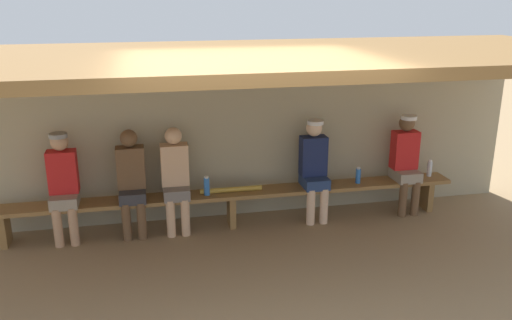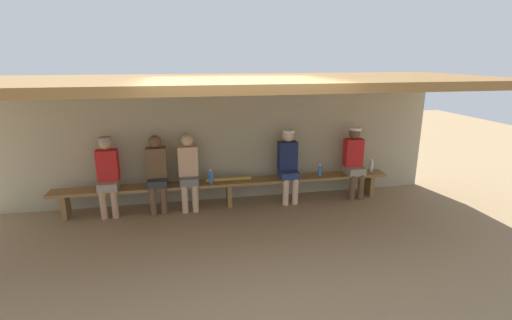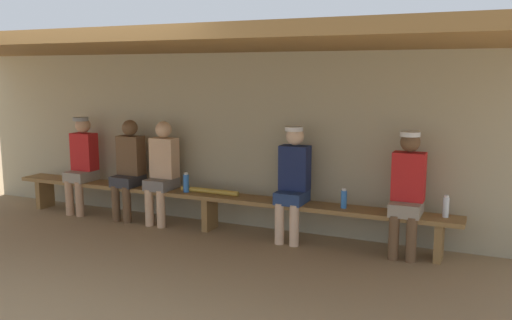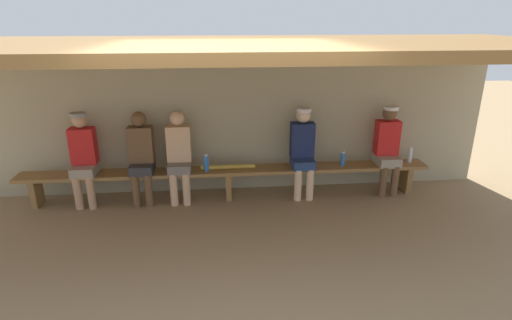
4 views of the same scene
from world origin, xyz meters
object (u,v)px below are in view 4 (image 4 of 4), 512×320
Objects in this scene: player_in_blue at (388,146)px; bench at (228,174)px; baseball_bat at (228,167)px; water_bottle_orange at (343,159)px; water_bottle_green at (410,155)px; water_bottle_clear at (206,163)px; player_leftmost at (179,153)px; player_near_post at (83,155)px; player_middle at (303,148)px; player_in_white at (141,154)px.

bench is at bearing -179.91° from player_in_blue.
baseball_bat is at bearing -179.91° from player_in_blue.
bench is 1.73m from water_bottle_orange.
player_in_blue is at bearing -173.84° from water_bottle_green.
water_bottle_clear is at bearing -178.49° from water_bottle_green.
player_leftmost is at bearing -179.83° from baseball_bat.
bench is 7.51× the size of baseball_bat.
water_bottle_orange is (3.75, -0.02, -0.18)m from player_near_post.
player_leftmost is 1.80m from player_middle.
player_in_white is 0.93m from water_bottle_clear.
player_near_post and player_in_blue have the same top height.
player_middle reaches higher than baseball_bat.
player_in_white is 5.36× the size of water_bottle_clear.
player_in_white is at bearing -179.99° from player_middle.
baseball_bat is at bearing 179.60° from water_bottle_orange.
player_near_post is at bearing 179.98° from player_leftmost.
player_near_post is 4.82m from water_bottle_green.
water_bottle_orange is 0.28× the size of baseball_bat.
water_bottle_orange is at bearing -0.29° from player_in_white.
bench is 26.97× the size of water_bottle_orange.
player_near_post reaches higher than bench.
player_leftmost reaches higher than water_bottle_green.
player_in_white is 2.95m from water_bottle_orange.
water_bottle_green is at bearing 6.16° from player_in_blue.
player_leftmost is at bearing 174.19° from water_bottle_clear.
player_in_blue is at bearing 0.00° from player_near_post.
baseball_bat is (-1.11, -0.00, -0.25)m from player_middle.
player_middle is at bearing 1.59° from water_bottle_clear.
player_near_post is 1.72m from water_bottle_clear.
water_bottle_orange is (0.61, -0.02, -0.18)m from player_middle.
player_in_blue is at bearing 0.01° from player_in_white.
water_bottle_clear is 0.31× the size of baseball_bat.
player_leftmost is at bearing -179.99° from player_in_blue.
water_bottle_green is at bearing 0.70° from player_leftmost.
baseball_bat is (-1.72, 0.01, -0.07)m from water_bottle_orange.
baseball_bat is at bearing 6.46° from water_bottle_clear.
bench is at bearing 6.46° from water_bottle_clear.
player_in_white is at bearing 179.71° from water_bottle_orange.
player_leftmost and player_in_white have the same top height.
player_leftmost is (-3.10, -0.00, -0.02)m from player_in_blue.
water_bottle_orange reaches higher than bench.
player_in_white is (-0.53, 0.00, 0.00)m from player_leftmost.
player_near_post is at bearing 178.68° from water_bottle_clear.
water_bottle_clear is (1.71, -0.04, -0.17)m from player_near_post.
bench is 2.06m from player_near_post.
water_bottle_green is at bearing 0.61° from player_in_white.
water_bottle_clear is at bearing -5.81° from player_leftmost.
bench is at bearing -179.58° from baseball_bat.
player_near_post reaches higher than baseball_bat.
baseball_bat is at bearing -0.10° from player_near_post.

